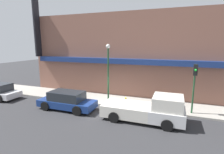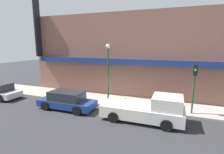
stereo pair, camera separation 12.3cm
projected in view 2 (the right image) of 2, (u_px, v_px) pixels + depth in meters
The scene contains 8 objects.
ground_plane at pixel (108, 107), 14.76m from camera, with size 80.00×80.00×0.00m, color #2D2D30.
sidewalk at pixel (114, 100), 16.17m from camera, with size 36.00×3.10×0.14m.
building at pixel (124, 55), 18.21m from camera, with size 19.80×3.80×10.16m.
pickup_truck at pixel (148, 110), 11.89m from camera, with size 5.54×2.29×1.89m.
parked_car at pixel (67, 100), 14.15m from camera, with size 4.70×1.98×1.47m.
fire_hydrant at pixel (126, 101), 14.73m from camera, with size 0.16×0.16×0.67m.
street_lamp at pixel (108, 67), 14.63m from camera, with size 0.36×0.36×5.09m.
traffic_light at pixel (194, 80), 12.50m from camera, with size 0.28×0.42×3.68m.
Camera 2 is at (5.26, -13.02, 5.23)m, focal length 28.00 mm.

